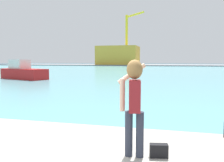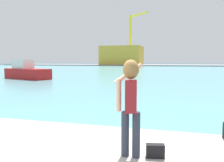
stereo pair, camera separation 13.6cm
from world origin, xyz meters
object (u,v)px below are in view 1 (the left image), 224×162
port_crane (128,35)px  warehouse_left (118,55)px  handbag (159,151)px  person_photographer (134,98)px  boat_moored (23,72)px

port_crane → warehouse_left: bearing=163.4°
handbag → port_crane: bearing=100.5°
handbag → warehouse_left: size_ratio=0.02×
warehouse_left → person_photographer: bearing=-77.3°
person_photographer → handbag: bearing=-91.6°
handbag → boat_moored: boat_moored is taller
warehouse_left → handbag: bearing=-77.0°
boat_moored → port_crane: port_crane is taller
person_photographer → port_crane: size_ratio=0.09×
person_photographer → boat_moored: (-15.95, 19.53, -0.69)m
person_photographer → boat_moored: boat_moored is taller
warehouse_left → port_crane: port_crane is taller
handbag → warehouse_left: bearing=103.0°
warehouse_left → boat_moored: bearing=-86.5°
boat_moored → port_crane: (0.00, 68.95, 11.44)m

